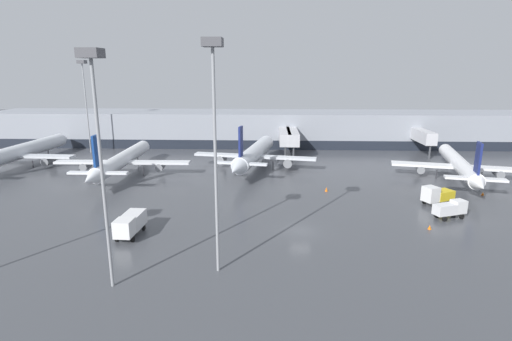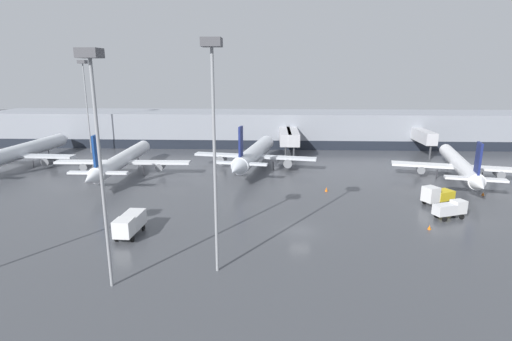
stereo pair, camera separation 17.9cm
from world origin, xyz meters
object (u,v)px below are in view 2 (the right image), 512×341
object	(u,v)px
service_truck_1	(437,195)
traffic_cone_3	(483,194)
traffic_cone_4	(326,189)
parked_jet_2	(460,165)
parked_jet_0	(254,154)
parked_jet_3	(122,160)
apron_light_mast_5	(95,109)
apron_light_mast_2	(213,98)
apron_light_mast_4	(84,82)
parked_jet_1	(17,153)
service_truck_2	(450,209)
traffic_cone_1	(429,227)
service_truck_0	(130,223)

from	to	relation	value
service_truck_1	traffic_cone_3	xyz separation A→B (m)	(9.59, 5.06, -1.30)
service_truck_1	traffic_cone_4	bearing A→B (deg)	-47.60
parked_jet_2	service_truck_1	distance (m)	18.21
service_truck_1	traffic_cone_3	bearing A→B (deg)	-177.97
parked_jet_0	parked_jet_3	distance (m)	26.17
traffic_cone_3	traffic_cone_4	xyz separation A→B (m)	(-25.37, 1.24, 0.09)
apron_light_mast_5	apron_light_mast_2	bearing A→B (deg)	19.26
service_truck_1	traffic_cone_4	world-z (taller)	service_truck_1
parked_jet_2	apron_light_mast_4	distance (m)	84.34
parked_jet_2	apron_light_mast_5	distance (m)	65.89
service_truck_1	apron_light_mast_2	size ratio (longest dim) A/B	0.24
parked_jet_1	traffic_cone_4	xyz separation A→B (m)	(63.55, -15.92, -2.51)
parked_jet_1	service_truck_2	xyz separation A→B (m)	(78.87, -28.11, -1.43)
parked_jet_3	service_truck_2	world-z (taller)	parked_jet_3
parked_jet_3	apron_light_mast_5	distance (m)	45.40
parked_jet_1	apron_light_mast_2	bearing A→B (deg)	-129.08
traffic_cone_1	apron_light_mast_5	size ratio (longest dim) A/B	0.03
parked_jet_3	traffic_cone_1	size ratio (longest dim) A/B	57.49
apron_light_mast_5	traffic_cone_3	bearing A→B (deg)	31.38
service_truck_0	traffic_cone_1	bearing A→B (deg)	97.88
service_truck_2	traffic_cone_4	size ratio (longest dim) A/B	6.73
parked_jet_3	service_truck_0	bearing A→B (deg)	-158.99
parked_jet_2	apron_light_mast_5	size ratio (longest dim) A/B	1.56
traffic_cone_4	apron_light_mast_5	world-z (taller)	apron_light_mast_5
service_truck_0	apron_light_mast_4	world-z (taller)	apron_light_mast_4
service_truck_1	apron_light_mast_4	size ratio (longest dim) A/B	0.24
apron_light_mast_2	apron_light_mast_4	world-z (taller)	apron_light_mast_2
service_truck_0	traffic_cone_3	size ratio (longest dim) A/B	10.55
service_truck_0	apron_light_mast_2	world-z (taller)	apron_light_mast_2
parked_jet_1	traffic_cone_4	world-z (taller)	parked_jet_1
service_truck_1	traffic_cone_4	size ratio (longest dim) A/B	7.33
parked_jet_3	apron_light_mast_4	world-z (taller)	apron_light_mast_4
parked_jet_2	service_truck_0	distance (m)	59.79
parked_jet_3	apron_light_mast_2	world-z (taller)	apron_light_mast_2
traffic_cone_4	service_truck_0	bearing A→B (deg)	-143.48
service_truck_0	parked_jet_3	bearing A→B (deg)	-155.67
apron_light_mast_4	apron_light_mast_5	size ratio (longest dim) A/B	1.03
service_truck_2	apron_light_mast_2	xyz separation A→B (m)	(-30.05, -16.02, 15.95)
traffic_cone_4	service_truck_1	bearing A→B (deg)	-21.78
parked_jet_3	parked_jet_2	bearing A→B (deg)	-91.21
apron_light_mast_4	service_truck_2	bearing A→B (deg)	-31.74
apron_light_mast_4	parked_jet_1	bearing A→B (deg)	-121.58
parked_jet_0	service_truck_0	bearing A→B (deg)	169.08
parked_jet_0	traffic_cone_1	size ratio (longest dim) A/B	57.74
service_truck_1	traffic_cone_4	distance (m)	17.04
traffic_cone_1	apron_light_mast_2	distance (m)	33.19
parked_jet_3	apron_light_mast_5	bearing A→B (deg)	-161.90
traffic_cone_1	parked_jet_0	bearing A→B (deg)	126.90
parked_jet_2	traffic_cone_4	size ratio (longest dim) A/B	46.11
parked_jet_3	service_truck_1	distance (m)	56.35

